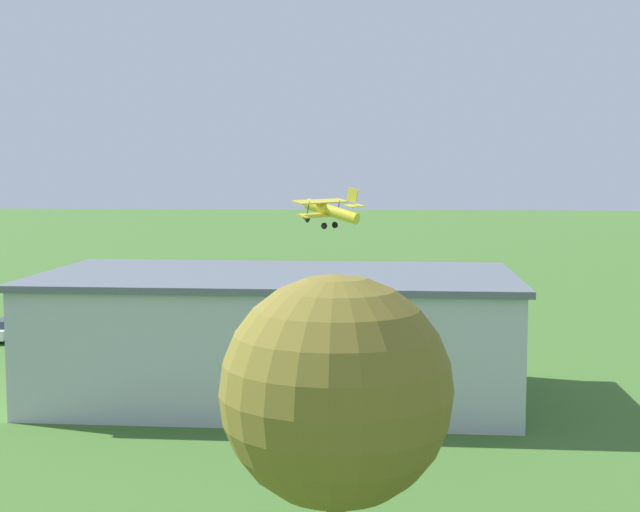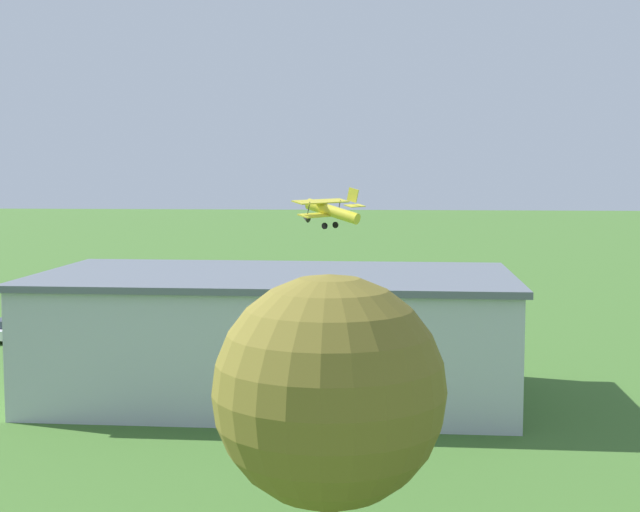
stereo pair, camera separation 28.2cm
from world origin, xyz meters
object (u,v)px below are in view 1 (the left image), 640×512
at_px(hangar, 277,335).
at_px(car_black, 94,335).
at_px(car_white, 6,329).
at_px(biplane, 330,211).
at_px(person_beside_truck, 215,323).
at_px(person_crossing_taxiway, 436,329).
at_px(tree_near_perimeter_road, 336,391).
at_px(person_near_hangar_door, 270,327).
at_px(person_by_parked_cars, 374,328).
at_px(car_grey, 191,331).
at_px(car_red, 461,337).
at_px(person_at_fence_line, 455,325).

relative_size(hangar, car_black, 5.38).
relative_size(hangar, car_white, 6.20).
height_order(biplane, person_beside_truck, biplane).
bearing_deg(person_beside_truck, car_black, 37.44).
height_order(car_black, person_crossing_taxiway, person_crossing_taxiway).
relative_size(biplane, tree_near_perimeter_road, 0.86).
bearing_deg(biplane, person_near_hangar_door, 82.90).
bearing_deg(person_by_parked_cars, person_beside_truck, -8.65).
height_order(biplane, car_black, biplane).
bearing_deg(car_black, person_crossing_taxiway, -170.65).
relative_size(person_by_parked_cars, person_near_hangar_door, 1.13).
xyz_separation_m(hangar, car_grey, (8.13, -14.56, -2.57)).
relative_size(car_black, person_by_parked_cars, 2.77).
distance_m(hangar, car_red, 17.98).
xyz_separation_m(person_near_hangar_door, person_crossing_taxiway, (-12.26, 0.54, 0.07)).
xyz_separation_m(hangar, car_red, (-11.09, -13.93, -2.54)).
distance_m(person_at_fence_line, tree_near_perimeter_road, 43.11).
height_order(car_grey, person_crossing_taxiway, person_crossing_taxiway).
xyz_separation_m(biplane, car_black, (14.86, 27.52, -7.64)).
bearing_deg(person_at_fence_line, car_red, 91.24).
bearing_deg(person_near_hangar_door, car_red, 165.70).
bearing_deg(person_near_hangar_door, biplane, -97.10).
bearing_deg(person_near_hangar_door, car_grey, 28.27).
relative_size(car_red, car_white, 1.03).
relative_size(car_black, person_at_fence_line, 2.88).
bearing_deg(car_white, biplane, -130.31).
height_order(car_red, person_crossing_taxiway, car_red).
distance_m(hangar, tree_near_perimeter_road, 24.25).
xyz_separation_m(car_red, person_at_fence_line, (0.10, -4.74, -0.05)).
height_order(biplane, person_at_fence_line, biplane).
bearing_deg(hangar, person_crossing_taxiway, -119.33).
distance_m(car_red, person_at_fence_line, 4.74).
bearing_deg(person_at_fence_line, hangar, 59.52).
xyz_separation_m(hangar, person_beside_truck, (7.17, -18.73, -2.62)).
bearing_deg(tree_near_perimeter_road, car_grey, -71.50).
distance_m(car_grey, person_beside_truck, 4.28).
height_order(car_red, car_white, car_red).
height_order(person_near_hangar_door, tree_near_perimeter_road, tree_near_perimeter_road).
bearing_deg(person_by_parked_cars, person_at_fence_line, -163.39).
relative_size(biplane, person_near_hangar_door, 5.31).
relative_size(car_black, person_near_hangar_door, 3.12).
height_order(biplane, car_red, biplane).
relative_size(hangar, person_by_parked_cars, 14.92).
xyz_separation_m(hangar, biplane, (-0.11, -40.44, 5.02)).
relative_size(person_beside_truck, person_near_hangar_door, 1.05).
bearing_deg(person_near_hangar_door, car_white, 8.61).
bearing_deg(car_red, person_at_fence_line, -88.76).
xyz_separation_m(person_at_fence_line, person_beside_truck, (18.16, -0.06, -0.03)).
xyz_separation_m(person_near_hangar_door, tree_near_perimeter_road, (-7.39, 41.08, 5.50)).
relative_size(person_near_hangar_door, person_crossing_taxiway, 0.92).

